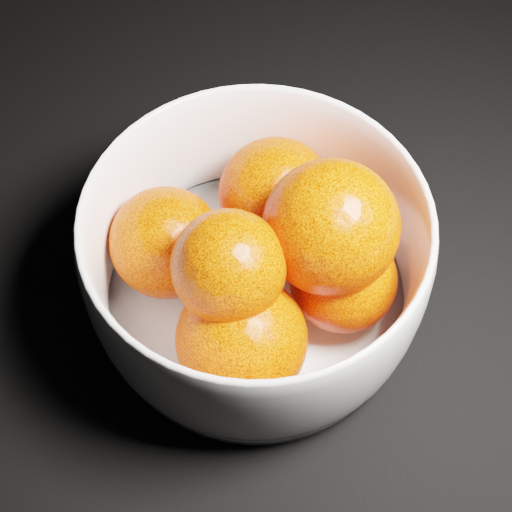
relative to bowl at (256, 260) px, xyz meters
name	(u,v)px	position (x,y,z in m)	size (l,w,h in m)	color
bowl	(256,260)	(0.00, 0.00, 0.00)	(0.23, 0.23, 0.11)	white
orange_pile	(266,256)	(0.00, -0.01, 0.01)	(0.17, 0.18, 0.13)	#FF4208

